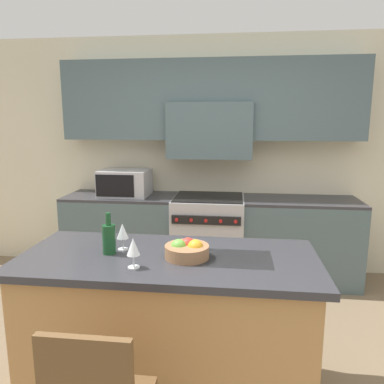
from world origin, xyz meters
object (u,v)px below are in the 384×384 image
(fruit_bowl, at_px, (187,250))
(wine_glass_far, at_px, (123,232))
(wine_bottle, at_px, (109,238))
(wine_glass_near, at_px, (133,248))
(range_stove, at_px, (208,237))
(microwave, at_px, (125,183))

(fruit_bowl, bearing_deg, wine_glass_far, 168.46)
(wine_bottle, distance_m, wine_glass_far, 0.10)
(wine_bottle, xyz_separation_m, wine_glass_near, (0.21, -0.21, 0.02))
(range_stove, bearing_deg, fruit_bowl, -89.65)
(wine_glass_near, bearing_deg, fruit_bowl, 35.41)
(microwave, height_order, wine_glass_far, microwave)
(wine_glass_far, bearing_deg, wine_glass_near, -62.28)
(range_stove, relative_size, wine_glass_far, 5.38)
(wine_glass_far, bearing_deg, fruit_bowl, -11.54)
(microwave, distance_m, wine_glass_far, 1.89)
(microwave, relative_size, wine_glass_far, 3.10)
(microwave, relative_size, fruit_bowl, 2.01)
(microwave, distance_m, wine_glass_near, 2.21)
(microwave, xyz_separation_m, wine_glass_near, (0.68, -2.10, -0.01))
(microwave, distance_m, fruit_bowl, 2.13)
(range_stove, xyz_separation_m, microwave, (-0.95, 0.02, 0.60))
(wine_glass_near, relative_size, wine_glass_far, 1.00)
(microwave, bearing_deg, wine_glass_far, -73.62)
(microwave, relative_size, wine_glass_near, 3.10)
(wine_glass_near, bearing_deg, wine_bottle, 135.74)
(microwave, bearing_deg, wine_glass_near, -71.98)
(range_stove, height_order, wine_glass_near, wine_glass_near)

